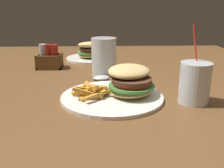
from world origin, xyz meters
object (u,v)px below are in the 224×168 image
beer_glass (104,57)px  juice_glass (195,84)px  meal_plate_far (91,53)px  spoon (103,78)px  condiment_caddy (49,59)px  meal_plate_near (121,88)px

beer_glass → juice_glass: juice_glass is taller
beer_glass → meal_plate_far: bearing=102.5°
beer_glass → meal_plate_far: (-0.06, 0.28, -0.03)m
spoon → condiment_caddy: 0.30m
spoon → condiment_caddy: (-0.23, 0.19, 0.03)m
meal_plate_far → spoon: bearing=-80.8°
spoon → meal_plate_far: size_ratio=0.80×
spoon → juice_glass: bearing=132.1°
meal_plate_near → condiment_caddy: condiment_caddy is taller
meal_plate_near → spoon: size_ratio=1.55×
meal_plate_near → condiment_caddy: 0.47m
juice_glass → meal_plate_far: 0.66m
beer_glass → meal_plate_near: bearing=-79.8°
spoon → condiment_caddy: size_ratio=1.85×
juice_glass → condiment_caddy: size_ratio=2.06×
juice_glass → spoon: bearing=138.1°
beer_glass → condiment_caddy: (-0.23, 0.11, -0.03)m
meal_plate_near → beer_glass: size_ratio=2.11×
meal_plate_near → beer_glass: bearing=100.2°
meal_plate_far → condiment_caddy: (-0.17, -0.17, 0.01)m
juice_glass → spoon: size_ratio=1.11×
beer_glass → spoon: 0.10m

